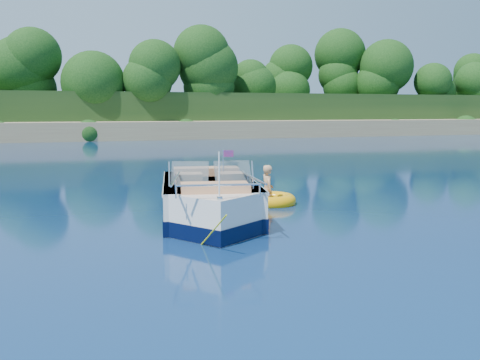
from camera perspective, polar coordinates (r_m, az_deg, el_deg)
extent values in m
plane|color=#0A1847|center=(9.75, -5.24, -7.35)|extent=(160.00, 160.00, 0.00)
cube|color=#8F7453|center=(47.28, -15.86, 4.83)|extent=(170.00, 8.00, 2.00)
cube|color=#193816|center=(74.23, -16.84, 6.06)|extent=(170.00, 56.00, 6.00)
cylinder|color=black|center=(51.24, -16.18, 8.14)|extent=(0.44, 0.44, 3.60)
sphere|color=black|center=(51.40, -16.32, 11.95)|extent=(5.94, 5.94, 5.94)
cylinder|color=black|center=(53.93, 5.88, 7.82)|extent=(0.44, 0.44, 2.60)
sphere|color=black|center=(54.00, 5.92, 10.44)|extent=(4.29, 4.29, 4.29)
cube|color=white|center=(12.52, -3.30, -2.52)|extent=(2.78, 4.24, 1.09)
cube|color=white|center=(10.70, -2.58, -4.25)|extent=(2.03, 2.03, 1.09)
cube|color=black|center=(12.54, -3.29, -3.20)|extent=(2.82, 4.29, 0.31)
cube|color=black|center=(10.73, -2.58, -5.03)|extent=(2.08, 2.08, 0.31)
cube|color=tan|center=(12.77, -3.41, -0.93)|extent=(2.15, 3.01, 0.10)
cube|color=white|center=(12.44, -3.32, -0.19)|extent=(2.82, 4.25, 0.06)
cube|color=black|center=(14.62, -3.90, -0.88)|extent=(0.63, 0.47, 0.93)
cube|color=#8C9EA5|center=(11.66, -5.36, 0.76)|extent=(0.85, 0.52, 0.50)
cube|color=#8C9EA5|center=(11.73, -0.80, 0.83)|extent=(0.82, 0.32, 0.50)
cube|color=tan|center=(12.15, -5.42, -0.25)|extent=(0.67, 0.67, 0.41)
cube|color=tan|center=(12.22, -1.05, -0.17)|extent=(0.67, 0.67, 0.41)
cube|color=tan|center=(13.46, -3.63, 0.53)|extent=(1.70, 0.87, 0.39)
cube|color=tan|center=(10.80, -2.69, -1.31)|extent=(1.49, 1.02, 0.35)
cylinder|color=white|center=(9.76, -2.23, 0.48)|extent=(0.03, 0.03, 0.88)
cube|color=red|center=(11.67, -1.26, 2.84)|extent=(0.23, 0.06, 0.15)
cube|color=silver|center=(9.77, -2.19, -1.94)|extent=(0.11, 0.08, 0.05)
cylinder|color=yellow|center=(9.51, -2.91, -5.46)|extent=(0.20, 1.11, 0.79)
torus|color=#FFAB08|center=(14.26, 3.26, -2.20)|extent=(1.59, 1.59, 0.36)
torus|color=#B01008|center=(14.26, 3.26, -2.13)|extent=(1.30, 1.30, 0.12)
imported|color=tan|center=(14.24, 2.88, -2.59)|extent=(0.36, 0.75, 1.45)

